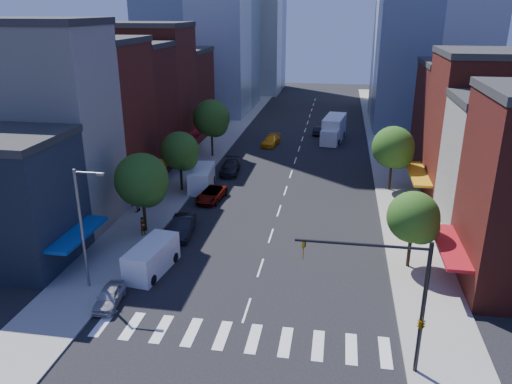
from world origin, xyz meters
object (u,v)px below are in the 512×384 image
Objects in this scene: cargo_van_far at (202,179)px; box_truck at (333,130)px; traffic_car_oncoming at (318,130)px; pedestrian_far at (136,203)px; parked_car_rear at (230,167)px; pedestrian_near at (143,226)px; traffic_car_far at (330,134)px; cargo_van_near at (151,259)px; parked_car_second at (182,226)px; taxi at (271,140)px; parked_car_third at (211,194)px; parked_car_front at (109,296)px.

box_truck is (14.24, 24.66, 0.52)m from cargo_van_far.
pedestrian_far is at bearing 71.45° from traffic_car_oncoming.
box_truck is at bearing 52.02° from parked_car_rear.
traffic_car_far is at bearing 6.29° from pedestrian_near.
box_truck is (0.43, -1.07, 0.99)m from traffic_car_far.
box_truck is at bearing 81.06° from cargo_van_near.
parked_car_second is 0.87× the size of cargo_van_near.
box_truck is (2.45, -3.69, 1.09)m from traffic_car_oncoming.
taxi reaches higher than traffic_car_oncoming.
parked_car_rear is 3.07× the size of pedestrian_near.
parked_car_second is 0.94× the size of parked_car_rear.
parked_car_second is at bearing -86.96° from parked_car_third.
taxi is (3.59, 32.45, -0.10)m from parked_car_second.
traffic_car_far is 1.52m from box_truck.
cargo_van_far is 1.37× the size of traffic_car_far.
parked_car_third is at bearing 6.91° from pedestrian_near.
cargo_van_near reaches higher than parked_car_rear.
pedestrian_far reaches higher than traffic_car_oncoming.
cargo_van_far is 1.19× the size of taxi.
traffic_car_far is at bearing 65.45° from parked_car_second.
taxi is 29.91m from pedestrian_far.
parked_car_second reaches higher than parked_car_rear.
parked_car_rear is 1.36× the size of traffic_car_oncoming.
taxi is 2.91× the size of pedestrian_near.
pedestrian_near reaches higher than parked_car_rear.
parked_car_front is at bearing -96.38° from cargo_van_far.
cargo_van_far is at bearing -112.38° from box_truck.
parked_car_third is 33.21m from traffic_car_oncoming.
cargo_van_near reaches higher than pedestrian_near.
parked_car_third is 2.88× the size of pedestrian_near.
pedestrian_far is (-2.75, 5.08, 0.08)m from pedestrian_near.
traffic_car_far is 2.32× the size of pedestrian_far.
pedestrian_near is (-1.80, -13.12, -0.20)m from cargo_van_far.
cargo_van_far reaches higher than parked_car_rear.
taxi is at bearing 91.94° from cargo_van_near.
pedestrian_near is (-1.79, 10.82, 0.37)m from parked_car_front.
traffic_car_far is at bearing 158.25° from pedestrian_far.
taxi is at bearing 16.43° from pedestrian_near.
traffic_car_oncoming is 3.30m from traffic_car_far.
parked_car_third is 0.53× the size of box_truck.
pedestrian_far is (-18.35, -33.76, 0.35)m from traffic_car_far.
traffic_car_oncoming is (9.81, 22.34, -0.13)m from parked_car_rear.
parked_car_front is at bearing -89.01° from taxi.
pedestrian_far is (-6.53, -14.05, 0.32)m from parked_car_rear.
traffic_car_oncoming is 2.26× the size of pedestrian_near.
parked_car_rear is 24.39m from traffic_car_oncoming.
parked_car_second is 6.94m from cargo_van_near.
parked_car_third is 0.87× the size of cargo_van_near.
parked_car_third is 3.96m from cargo_van_far.
taxi is 34.10m from pedestrian_near.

